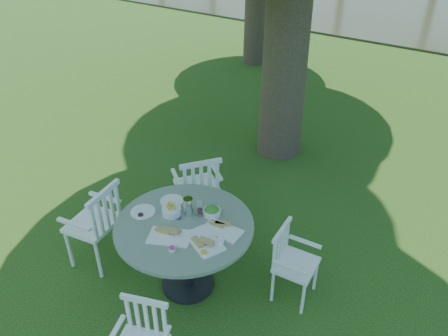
{
  "coord_description": "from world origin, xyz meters",
  "views": [
    {
      "loc": [
        2.46,
        -3.37,
        3.61
      ],
      "look_at": [
        0.0,
        0.2,
        0.85
      ],
      "focal_mm": 35.0,
      "sensor_mm": 36.0,
      "label": 1
    }
  ],
  "objects": [
    {
      "name": "ground",
      "position": [
        0.0,
        0.0,
        0.0
      ],
      "size": [
        140.0,
        140.0,
        0.0
      ],
      "primitive_type": "plane",
      "color": "#17380B",
      "rests_on": "ground"
    },
    {
      "name": "table",
      "position": [
        0.26,
        -0.86,
        0.68
      ],
      "size": [
        1.38,
        1.38,
        0.85
      ],
      "color": "black",
      "rests_on": "ground"
    },
    {
      "name": "chair_ne",
      "position": [
        1.17,
        -0.35,
        0.49
      ],
      "size": [
        0.43,
        0.45,
        0.83
      ],
      "rotation": [
        0.0,
        0.0,
        -4.63
      ],
      "color": "white",
      "rests_on": "ground"
    },
    {
      "name": "chair_nw",
      "position": [
        -0.26,
        0.04,
        0.58
      ],
      "size": [
        0.68,
        0.68,
        0.99
      ],
      "rotation": [
        0.0,
        0.0,
        -2.21
      ],
      "color": "white",
      "rests_on": "ground"
    },
    {
      "name": "chair_sw",
      "position": [
        -0.74,
        -1.11,
        0.6
      ],
      "size": [
        0.56,
        0.59,
        1.01
      ],
      "rotation": [
        0.0,
        0.0,
        -1.4
      ],
      "color": "white",
      "rests_on": "ground"
    },
    {
      "name": "chair_se",
      "position": [
        0.59,
        -1.85,
        0.48
      ],
      "size": [
        0.52,
        0.51,
        0.82
      ],
      "rotation": [
        0.0,
        0.0,
        0.34
      ],
      "color": "white",
      "rests_on": "ground"
    },
    {
      "name": "tableware",
      "position": [
        0.26,
        -0.81,
        0.89
      ],
      "size": [
        1.15,
        0.79,
        0.19
      ],
      "color": "white",
      "rests_on": "table"
    }
  ]
}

